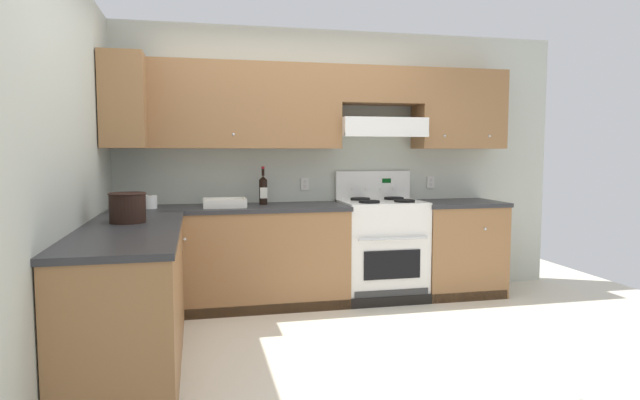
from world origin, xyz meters
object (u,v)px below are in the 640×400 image
(bowl, at_px, (225,204))
(bucket, at_px, (128,207))
(stove, at_px, (381,248))
(wine_bottle, at_px, (263,189))
(paper_towel_roll, at_px, (150,202))

(bowl, xyz_separation_m, bucket, (-0.70, -0.90, 0.08))
(stove, height_order, wine_bottle, wine_bottle)
(bowl, xyz_separation_m, paper_towel_roll, (-0.62, 0.03, 0.03))
(wine_bottle, distance_m, bucket, 1.50)
(bowl, distance_m, bucket, 1.14)
(wine_bottle, bearing_deg, bucket, -134.56)
(stove, height_order, bucket, stove)
(bowl, relative_size, bucket, 1.44)
(stove, relative_size, paper_towel_roll, 10.20)
(wine_bottle, bearing_deg, stove, -5.07)
(wine_bottle, xyz_separation_m, paper_towel_roll, (-0.98, -0.14, -0.08))
(stove, height_order, bowl, stove)
(wine_bottle, bearing_deg, paper_towel_roll, -171.75)
(bucket, bearing_deg, wine_bottle, 45.44)
(stove, height_order, paper_towel_roll, stove)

